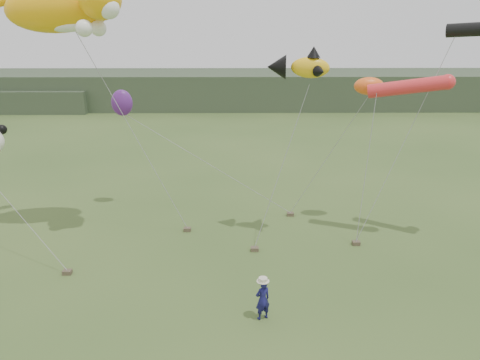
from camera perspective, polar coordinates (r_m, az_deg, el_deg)
ground at (r=16.37m, az=2.87°, el=-16.17°), size 120.00×120.00×0.00m
headland at (r=58.69m, az=-2.77°, el=10.96°), size 90.00×13.00×4.00m
festival_attendant at (r=15.84m, az=2.78°, el=-14.36°), size 0.62×0.54×1.43m
sandbag_anchors at (r=21.28m, az=-0.48°, el=-7.29°), size 12.31×6.15×0.17m
cat_kite at (r=21.65m, az=-20.08°, el=19.33°), size 6.10×3.25×2.67m
fish_kite at (r=20.13m, az=7.07°, el=13.56°), size 2.67×1.79×1.37m
tube_kites at (r=21.45m, az=24.13°, el=13.13°), size 6.03×2.33×3.42m
misc_kites at (r=22.92m, az=-1.31°, el=10.26°), size 13.06×3.00×2.15m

